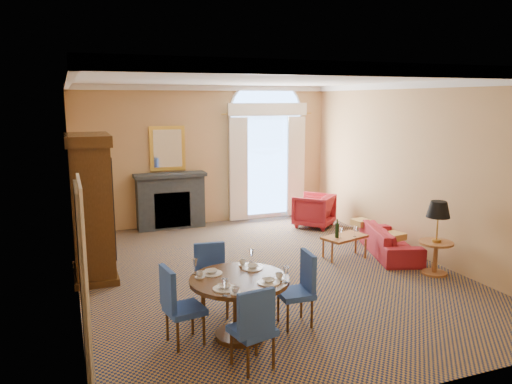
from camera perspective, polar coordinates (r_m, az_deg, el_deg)
name	(u,v)px	position (r m, az deg, el deg)	size (l,w,h in m)	color
ground	(267,272)	(8.56, 1.22, -9.17)	(7.50, 7.50, 0.00)	#131C3C
room_envelope	(251,121)	(8.67, -0.56, 8.06)	(6.04, 7.52, 3.45)	tan
armoire	(91,210)	(8.49, -18.30, -1.92)	(0.67, 1.20, 2.35)	#38200C
dining_table	(239,294)	(6.18, -1.91, -11.53)	(1.21, 1.21, 0.96)	#38200C
dining_chair_north	(212,274)	(6.93, -5.00, -9.26)	(0.54, 0.54, 0.95)	navy
dining_chair_south	(254,324)	(5.47, -0.21, -14.83)	(0.51, 0.51, 0.95)	navy
dining_chair_east	(301,284)	(6.57, 5.20, -10.40)	(0.46, 0.45, 0.95)	navy
dining_chair_west	(177,301)	(6.10, -9.04, -12.20)	(0.50, 0.49, 0.95)	navy
sofa	(390,241)	(9.76, 15.08, -5.43)	(1.79, 0.70, 0.52)	maroon
armchair	(314,210)	(11.51, 6.63, -2.11)	(0.80, 0.83, 0.75)	maroon
coffee_table	(344,237)	(9.32, 10.06, -5.11)	(0.92, 0.68, 0.76)	#97582D
side_table	(437,228)	(8.77, 20.00, -3.90)	(0.56, 0.56, 1.22)	#97582D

